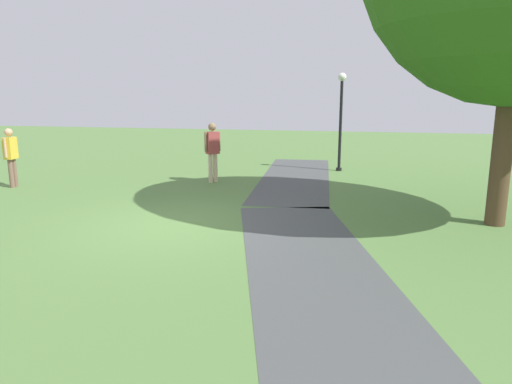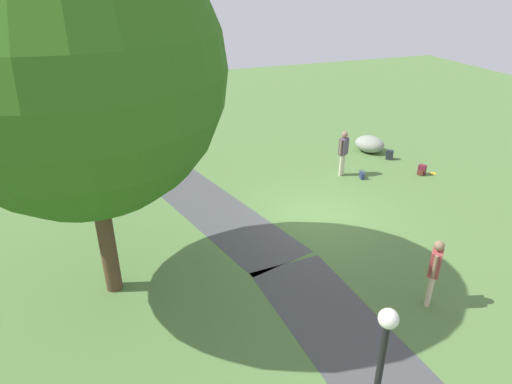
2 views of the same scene
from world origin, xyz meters
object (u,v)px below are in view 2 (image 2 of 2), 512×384
object	(u,v)px
woman_with_handbag	(343,150)
frisbee_on_grass	(433,174)
spare_backpack_on_lawn	(422,170)
backpack_by_boulder	(390,155)
large_shade_tree	(78,72)
lawn_boulder	(370,144)
lamp_post	(378,378)
man_near_boulder	(434,268)
handbag_on_grass	(362,175)

from	to	relation	value
woman_with_handbag	frisbee_on_grass	bearing A→B (deg)	-108.64
spare_backpack_on_lawn	backpack_by_boulder	bearing A→B (deg)	7.56
large_shade_tree	backpack_by_boulder	distance (m)	13.69
large_shade_tree	backpack_by_boulder	world-z (taller)	large_shade_tree
large_shade_tree	lawn_boulder	xyz separation A→B (m)	(5.99, -11.37, -5.06)
lamp_post	woman_with_handbag	xyz separation A→B (m)	(10.35, -5.51, -1.00)
man_near_boulder	lawn_boulder	bearing A→B (deg)	-25.06
woman_with_handbag	frisbee_on_grass	xyz separation A→B (m)	(-1.17, -3.47, -1.03)
lawn_boulder	backpack_by_boulder	bearing A→B (deg)	-164.44
large_shade_tree	handbag_on_grass	bearing A→B (deg)	-69.21
woman_with_handbag	spare_backpack_on_lawn	world-z (taller)	woman_with_handbag
man_near_boulder	handbag_on_grass	distance (m)	7.34
backpack_by_boulder	frisbee_on_grass	distance (m)	2.05
large_shade_tree	lamp_post	bearing A→B (deg)	-151.11
man_near_boulder	frisbee_on_grass	xyz separation A→B (m)	(6.24, -5.35, -1.03)
lamp_post	spare_backpack_on_lawn	size ratio (longest dim) A/B	8.24
lamp_post	spare_backpack_on_lawn	distance (m)	12.73
woman_with_handbag	lamp_post	bearing A→B (deg)	151.95
backpack_by_boulder	man_near_boulder	bearing A→B (deg)	150.44
large_shade_tree	frisbee_on_grass	world-z (taller)	large_shade_tree
lamp_post	man_near_boulder	world-z (taller)	lamp_post
man_near_boulder	handbag_on_grass	size ratio (longest dim) A/B	5.23
large_shade_tree	handbag_on_grass	world-z (taller)	large_shade_tree
man_near_boulder	frisbee_on_grass	size ratio (longest dim) A/B	7.31
large_shade_tree	woman_with_handbag	xyz separation A→B (m)	(4.17, -8.93, -4.37)
woman_with_handbag	handbag_on_grass	bearing A→B (deg)	-133.49
backpack_by_boulder	handbag_on_grass	bearing A→B (deg)	120.83
woman_with_handbag	handbag_on_grass	world-z (taller)	woman_with_handbag
large_shade_tree	man_near_boulder	size ratio (longest dim) A/B	4.73
large_shade_tree	frisbee_on_grass	xyz separation A→B (m)	(2.99, -12.40, -5.40)
lawn_boulder	backpack_by_boulder	distance (m)	1.14
lamp_post	large_shade_tree	bearing A→B (deg)	28.89
handbag_on_grass	lamp_post	bearing A→B (deg)	148.10
lamp_post	backpack_by_boulder	size ratio (longest dim) A/B	8.24
lawn_boulder	woman_with_handbag	distance (m)	3.13
large_shade_tree	man_near_boulder	world-z (taller)	large_shade_tree
lamp_post	backpack_by_boulder	distance (m)	13.95
backpack_by_boulder	woman_with_handbag	bearing A→B (deg)	105.02
handbag_on_grass	backpack_by_boulder	size ratio (longest dim) A/B	0.85
lamp_post	woman_with_handbag	distance (m)	11.77
lamp_post	man_near_boulder	xyz separation A→B (m)	(2.94, -3.64, -1.00)
lamp_post	handbag_on_grass	world-z (taller)	lamp_post
woman_with_handbag	backpack_by_boulder	xyz separation A→B (m)	(0.74, -2.75, -0.85)
man_near_boulder	backpack_by_boulder	distance (m)	9.41
large_shade_tree	backpack_by_boulder	xyz separation A→B (m)	(4.90, -11.67, -5.22)
woman_with_handbag	handbag_on_grass	xyz separation A→B (m)	(-0.55, -0.58, -0.90)
lawn_boulder	man_near_boulder	xyz separation A→B (m)	(-9.24, 4.32, 0.70)
handbag_on_grass	woman_with_handbag	bearing A→B (deg)	46.51
frisbee_on_grass	spare_backpack_on_lawn	bearing A→B (deg)	76.57
frisbee_on_grass	handbag_on_grass	bearing A→B (deg)	77.93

